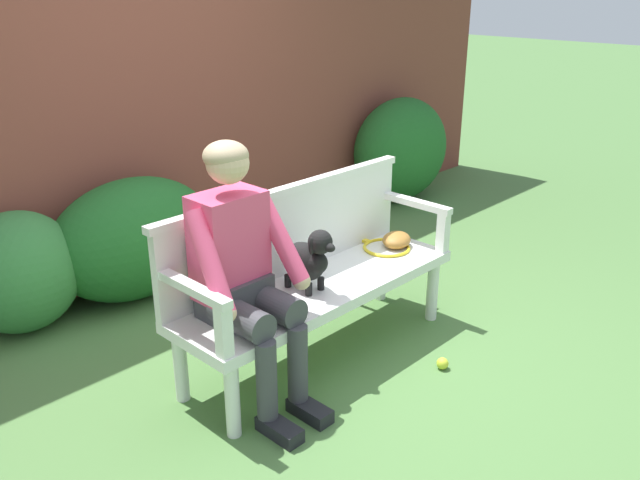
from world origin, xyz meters
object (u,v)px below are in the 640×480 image
at_px(dog_on_bench, 308,259).
at_px(garden_bench, 320,292).
at_px(tennis_ball, 442,363).
at_px(baseball_glove, 396,240).
at_px(person_seated, 242,268).
at_px(tennis_racket, 383,247).

bearing_deg(dog_on_bench, garden_bench, 8.96).
bearing_deg(dog_on_bench, tennis_ball, -50.84).
relative_size(baseball_glove, tennis_ball, 3.33).
relative_size(person_seated, baseball_glove, 6.01).
xyz_separation_m(person_seated, tennis_ball, (0.91, -0.57, -0.69)).
relative_size(person_seated, tennis_racket, 2.31).
height_order(person_seated, tennis_racket, person_seated).
distance_m(person_seated, tennis_racket, 1.21).
bearing_deg(tennis_ball, dog_on_bench, 129.16).
bearing_deg(garden_bench, person_seated, -178.28).
distance_m(garden_bench, baseball_glove, 0.71).
relative_size(dog_on_bench, baseball_glove, 1.65).
bearing_deg(dog_on_bench, person_seated, 179.99).
xyz_separation_m(garden_bench, dog_on_bench, (-0.11, -0.02, 0.24)).
bearing_deg(tennis_ball, garden_bench, 121.47).
bearing_deg(tennis_racket, dog_on_bench, -173.51).
distance_m(dog_on_bench, tennis_racket, 0.75).
bearing_deg(tennis_racket, baseball_glove, -32.25).
height_order(tennis_racket, tennis_ball, tennis_racket).
height_order(garden_bench, person_seated, person_seated).
height_order(person_seated, baseball_glove, person_seated).
bearing_deg(tennis_ball, baseball_glove, 60.76).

